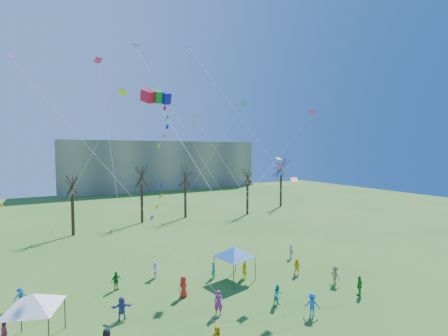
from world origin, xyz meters
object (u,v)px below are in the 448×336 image
distant_building (162,165)px  canopy_tent_white (33,301)px  big_box_kite (164,163)px  canopy_tent_blue (235,252)px

distant_building → canopy_tent_white: 81.07m
canopy_tent_white → big_box_kite: bearing=-14.2°
canopy_tent_white → canopy_tent_blue: size_ratio=0.96×
canopy_tent_white → canopy_tent_blue: bearing=6.8°
distant_building → canopy_tent_white: bearing=-113.9°
distant_building → big_box_kite: (-24.72, -76.03, 3.91)m
distant_building → canopy_tent_blue: 74.10m
big_box_kite → canopy_tent_white: (-8.05, 2.03, -8.69)m
big_box_kite → canopy_tent_blue: 12.56m
distant_building → canopy_tent_white: size_ratio=14.97×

